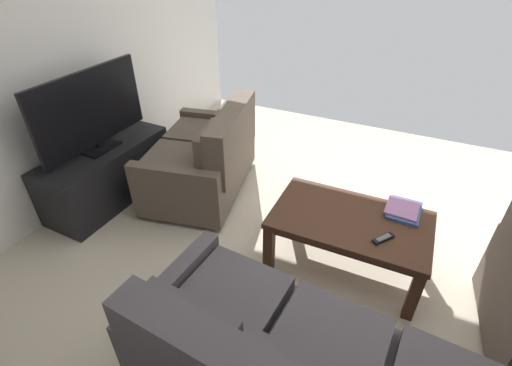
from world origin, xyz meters
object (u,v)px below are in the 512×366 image
coffee_table (350,225)px  tv_remote (383,238)px  tv_stand (108,173)px  flat_tv (91,111)px  book_stack (404,210)px  loveseat_near (206,158)px

coffee_table → tv_remote: (-0.24, 0.13, 0.08)m
tv_stand → flat_tv: (-0.00, 0.00, 0.62)m
book_stack → tv_remote: bearing=76.7°
tv_stand → book_stack: size_ratio=4.20×
coffee_table → flat_tv: 2.28m
flat_tv → book_stack: bearing=-173.7°
loveseat_near → book_stack: 1.79m
loveseat_near → tv_remote: loveseat_near is taller
loveseat_near → flat_tv: bearing=32.2°
loveseat_near → book_stack: loveseat_near is taller
loveseat_near → flat_tv: flat_tv is taller
flat_tv → tv_remote: size_ratio=7.04×
flat_tv → tv_remote: 2.50m
flat_tv → book_stack: size_ratio=3.72×
loveseat_near → tv_stand: (0.77, 0.48, -0.10)m
coffee_table → tv_stand: 2.23m
coffee_table → tv_stand: tv_stand is taller
tv_remote → tv_stand: bearing=-1.7°
loveseat_near → coffee_table: size_ratio=1.23×
loveseat_near → coffee_table: (-1.45, 0.43, 0.03)m
tv_stand → flat_tv: flat_tv is taller
loveseat_near → coffee_table: bearing=163.7°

